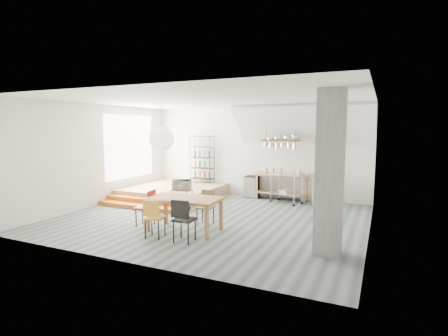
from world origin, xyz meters
The scene contains 26 objects.
floor centered at (0.00, 0.00, 0.00)m, with size 8.00×8.00×0.00m, color #4B5557.
wall_back centered at (0.00, 3.50, 1.60)m, with size 8.00×0.04×3.20m, color silver.
wall_left centered at (-4.00, 0.00, 1.60)m, with size 0.04×7.00×3.20m, color silver.
wall_right centered at (4.00, 0.00, 1.60)m, with size 0.04×7.00×3.20m, color silver.
ceiling centered at (0.00, 0.00, 3.20)m, with size 8.00×7.00×0.02m, color white.
slope_ceiling centered at (1.80, 2.90, 2.55)m, with size 4.40×1.80×0.15m, color white.
window_pane centered at (-3.98, 1.50, 1.80)m, with size 0.02×2.50×2.20m, color white.
platform centered at (-2.50, 2.00, 0.20)m, with size 3.00×3.00×0.40m, color #A57A52.
step_lower centered at (-2.50, 0.05, 0.07)m, with size 3.00×0.35×0.13m, color #C15E16.
step_upper centered at (-2.50, 0.40, 0.13)m, with size 3.00×0.35×0.27m, color #C15E16.
concrete_column centered at (3.30, -1.50, 1.60)m, with size 0.50×0.50×3.20m, color slate.
kitchen_counter centered at (1.10, 3.15, 0.63)m, with size 1.80×0.60×0.91m.
stove centered at (2.50, 3.16, 0.48)m, with size 0.60×0.60×1.18m.
pot_rack centered at (1.13, 2.92, 1.98)m, with size 1.20×0.50×1.43m.
wire_shelving centered at (-2.00, 3.20, 1.33)m, with size 0.88×0.38×1.80m.
microwave_shelf centered at (-1.40, 0.75, 0.55)m, with size 0.60×0.40×0.16m.
paper_lantern centered at (-0.64, -1.37, 2.20)m, with size 0.60×0.60×0.60m, color white.
dining_table centered at (-0.04, -1.35, 0.73)m, with size 1.75×1.03×0.82m.
chair_mustard centered at (-0.38, -2.13, 0.53)m, with size 0.47×0.47×0.89m.
chair_black centered at (0.37, -2.11, 0.57)m, with size 0.47×0.47×0.95m.
chair_olive centered at (0.14, -0.57, 0.52)m, with size 0.41×0.41×0.87m.
chair_red centered at (-1.09, -1.38, 0.55)m, with size 0.48×0.48×0.92m.
rolling_cart centered at (1.38, 2.70, 0.63)m, with size 1.11×0.85×0.98m.
mini_fridge centered at (0.00, 3.20, 0.38)m, with size 0.45×0.45×0.76m, color black.
microwave centered at (-1.40, 0.75, 0.72)m, with size 0.55×0.37×0.31m, color beige.
bowl centered at (1.03, 3.10, 0.94)m, with size 0.24×0.24×0.06m, color silver.
Camera 1 is at (4.21, -8.38, 2.47)m, focal length 28.00 mm.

